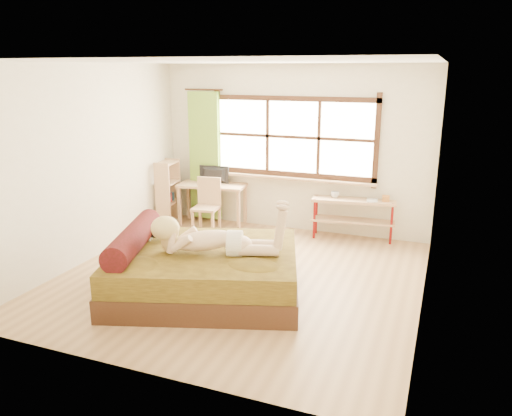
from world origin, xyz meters
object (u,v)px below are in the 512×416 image
at_px(chair, 208,202).
at_px(kitten, 157,230).
at_px(pipe_shelf, 354,210).
at_px(bookshelf, 168,192).
at_px(woman, 214,226).
at_px(desk, 212,190).
at_px(bed, 201,270).

bearing_deg(chair, kitten, -87.93).
height_order(pipe_shelf, bookshelf, bookshelf).
bearing_deg(woman, bookshelf, 112.68).
bearing_deg(chair, bookshelf, 162.55).
xyz_separation_m(woman, pipe_shelf, (1.14, 2.68, -0.40)).
relative_size(woman, kitten, 4.67).
xyz_separation_m(kitten, desk, (-0.41, 2.41, -0.05)).
bearing_deg(kitten, chair, 80.81).
bearing_deg(pipe_shelf, kitten, -135.72).
relative_size(chair, bookshelf, 0.82).
bearing_deg(bed, chair, 96.52).
distance_m(desk, pipe_shelf, 2.42).
distance_m(woman, bookshelf, 3.12).
xyz_separation_m(desk, bookshelf, (-0.74, -0.21, -0.06)).
distance_m(bed, bookshelf, 2.96).
height_order(desk, bookshelf, bookshelf).
distance_m(woman, kitten, 0.90).
height_order(woman, pipe_shelf, woman).
relative_size(bed, kitten, 7.99).
bearing_deg(kitten, desk, 81.57).
distance_m(desk, bookshelf, 0.78).
height_order(bed, woman, woman).
bearing_deg(bed, pipe_shelf, 45.19).
xyz_separation_m(pipe_shelf, bookshelf, (-3.16, -0.33, 0.08)).
xyz_separation_m(kitten, chair, (-0.32, 2.04, -0.18)).
relative_size(chair, pipe_shelf, 0.68).
height_order(desk, chair, chair).
distance_m(chair, bookshelf, 0.85).
distance_m(chair, pipe_shelf, 2.37).
distance_m(woman, desk, 2.87).
height_order(woman, desk, woman).
relative_size(pipe_shelf, bookshelf, 1.20).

